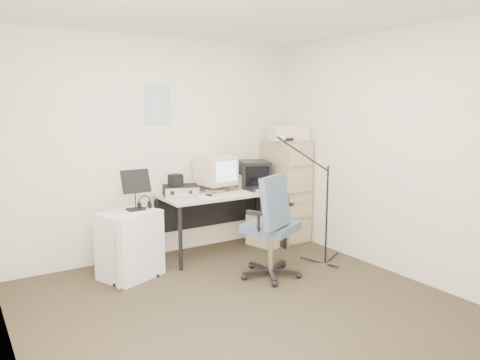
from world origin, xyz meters
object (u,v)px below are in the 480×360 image
filing_cabinet (285,190)px  office_chair (271,225)px  side_cart (130,245)px  desk (223,222)px

filing_cabinet → office_chair: (-0.94, -0.98, -0.11)m
office_chair → side_cart: size_ratio=1.59×
filing_cabinet → office_chair: filing_cabinet is taller
desk → office_chair: 0.97m
desk → side_cart: size_ratio=2.19×
side_cart → filing_cabinet: bearing=-16.7°
office_chair → side_cart: (-1.22, 0.75, -0.20)m
office_chair → side_cart: office_chair is taller
filing_cabinet → desk: size_ratio=0.87×
filing_cabinet → side_cart: (-2.17, -0.23, -0.31)m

